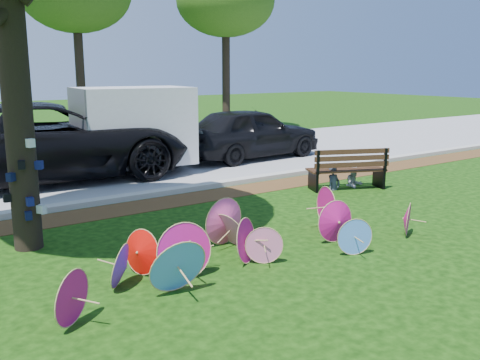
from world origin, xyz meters
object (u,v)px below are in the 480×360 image
(cargo_trailer, at_px, (134,126))
(person_left, at_px, (334,166))
(parasol_pile, at_px, (237,239))
(black_van, at_px, (50,142))
(dark_pickup, at_px, (250,133))
(park_bench, at_px, (346,168))
(person_right, at_px, (355,166))

(cargo_trailer, height_order, person_left, cargo_trailer)
(parasol_pile, relative_size, black_van, 0.88)
(parasol_pile, height_order, dark_pickup, dark_pickup)
(black_van, bearing_deg, park_bench, -129.18)
(parasol_pile, xyz_separation_m, person_left, (4.63, 2.64, 0.22))
(parasol_pile, relative_size, cargo_trailer, 2.19)
(park_bench, distance_m, person_right, 0.35)
(parasol_pile, xyz_separation_m, dark_pickup, (5.69, 7.45, 0.47))
(park_bench, height_order, person_right, person_right)
(person_left, distance_m, person_right, 0.70)
(black_van, relative_size, park_bench, 3.83)
(dark_pickup, relative_size, person_left, 4.22)
(parasol_pile, relative_size, park_bench, 3.39)
(dark_pickup, relative_size, person_right, 4.84)
(parasol_pile, bearing_deg, person_right, 26.35)
(parasol_pile, relative_size, dark_pickup, 1.32)
(parasol_pile, height_order, person_right, person_right)
(park_bench, bearing_deg, parasol_pile, -129.63)
(cargo_trailer, xyz_separation_m, park_bench, (3.39, -4.53, -0.83))
(dark_pickup, distance_m, person_left, 4.93)
(black_van, xyz_separation_m, person_left, (5.13, -4.99, -0.43))
(cargo_trailer, xyz_separation_m, person_right, (3.74, -4.48, -0.82))
(person_left, bearing_deg, parasol_pile, -160.36)
(park_bench, relative_size, person_left, 1.65)
(parasol_pile, distance_m, black_van, 7.67)
(black_van, xyz_separation_m, cargo_trailer, (2.10, -0.51, 0.32))
(person_right, bearing_deg, dark_pickup, 99.40)
(parasol_pile, relative_size, person_right, 6.41)
(dark_pickup, xyz_separation_m, person_right, (-0.36, -4.81, -0.32))
(cargo_trailer, distance_m, person_right, 5.89)
(cargo_trailer, distance_m, park_bench, 5.72)
(cargo_trailer, height_order, park_bench, cargo_trailer)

